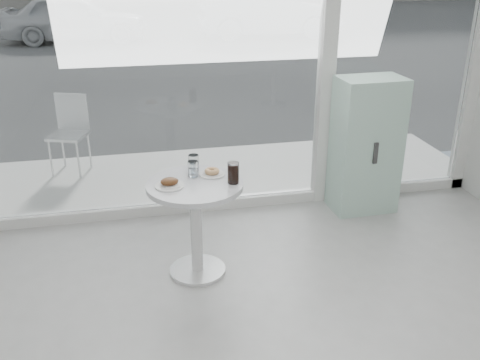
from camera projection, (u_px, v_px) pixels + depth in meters
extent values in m
cube|color=silver|center=(233.00, 202.00, 5.30)|extent=(5.00, 0.12, 0.10)
cube|color=silver|center=(478.00, 45.00, 5.19)|extent=(0.12, 0.12, 3.00)
cube|color=silver|center=(328.00, 50.00, 4.90)|extent=(0.14, 0.14, 3.00)
cube|color=white|center=(144.00, 69.00, 4.62)|extent=(3.21, 0.02, 2.60)
cube|color=white|center=(404.00, 58.00, 5.09)|extent=(1.41, 0.02, 2.60)
cylinder|color=silver|center=(198.00, 270.00, 4.23)|extent=(0.44, 0.44, 0.03)
cylinder|color=silver|center=(196.00, 231.00, 4.09)|extent=(0.09, 0.09, 0.70)
cylinder|color=white|center=(195.00, 185.00, 3.94)|extent=(0.72, 0.72, 0.04)
cube|color=silver|center=(219.00, 174.00, 6.03)|extent=(5.60, 1.60, 0.05)
cube|color=#353535|center=(153.00, 30.00, 17.00)|extent=(40.00, 24.00, 0.00)
cube|color=#8DB5A4|center=(366.00, 146.00, 5.05)|extent=(0.61, 0.42, 1.29)
cube|color=#333333|center=(376.00, 153.00, 4.86)|extent=(0.04, 0.02, 0.20)
cylinder|color=silver|center=(51.00, 158.00, 5.82)|extent=(0.02, 0.02, 0.42)
cylinder|color=silver|center=(78.00, 160.00, 5.78)|extent=(0.02, 0.02, 0.42)
cylinder|color=silver|center=(63.00, 149.00, 6.10)|extent=(0.02, 0.02, 0.42)
cylinder|color=silver|center=(90.00, 150.00, 6.07)|extent=(0.02, 0.02, 0.42)
cube|color=silver|center=(68.00, 135.00, 5.85)|extent=(0.47, 0.47, 0.03)
cube|color=silver|center=(72.00, 111.00, 5.93)|extent=(0.36, 0.14, 0.42)
imported|color=silver|center=(75.00, 18.00, 14.56)|extent=(3.88, 1.73, 1.30)
imported|color=#979A9E|center=(269.00, 13.00, 15.30)|extent=(4.12, 1.53, 1.34)
cylinder|color=silver|center=(170.00, 186.00, 3.87)|extent=(0.21, 0.21, 0.01)
cube|color=white|center=(172.00, 185.00, 3.86)|extent=(0.10, 0.09, 0.00)
ellipsoid|color=#3B2110|center=(169.00, 182.00, 3.86)|extent=(0.13, 0.10, 0.06)
ellipsoid|color=#3B2110|center=(174.00, 181.00, 3.88)|extent=(0.07, 0.06, 0.04)
cylinder|color=silver|center=(212.00, 174.00, 4.07)|extent=(0.20, 0.20, 0.01)
torus|color=tan|center=(212.00, 171.00, 4.06)|extent=(0.11, 0.11, 0.04)
cylinder|color=white|center=(193.00, 169.00, 4.02)|extent=(0.08, 0.08, 0.12)
cylinder|color=white|center=(193.00, 172.00, 4.03)|extent=(0.06, 0.06, 0.07)
cylinder|color=white|center=(194.00, 163.00, 4.12)|extent=(0.08, 0.08, 0.13)
cylinder|color=white|center=(194.00, 166.00, 4.14)|extent=(0.07, 0.07, 0.07)
cylinder|color=white|center=(233.00, 173.00, 3.90)|extent=(0.08, 0.08, 0.16)
cylinder|color=black|center=(233.00, 174.00, 3.90)|extent=(0.07, 0.07, 0.15)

